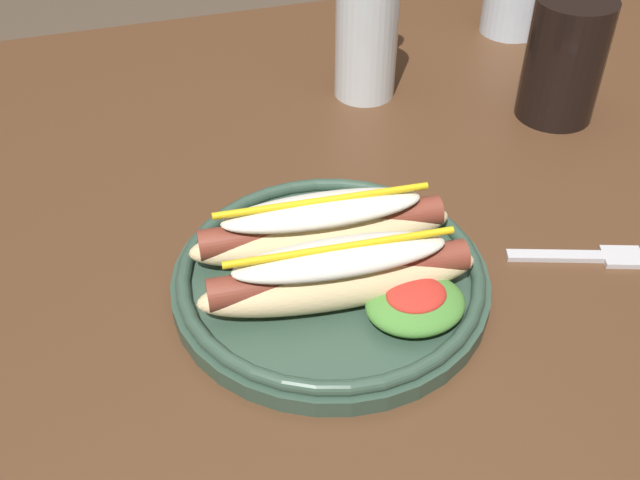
{
  "coord_description": "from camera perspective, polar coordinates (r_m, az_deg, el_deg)",
  "views": [
    {
      "loc": [
        -0.22,
        -0.52,
        1.19
      ],
      "look_at": [
        -0.08,
        -0.05,
        0.77
      ],
      "focal_mm": 42.24,
      "sensor_mm": 36.0,
      "label": 1
    }
  ],
  "objects": [
    {
      "name": "glass_bottle",
      "position": [
        0.88,
        3.58,
        16.07
      ],
      "size": [
        0.07,
        0.07,
        0.24
      ],
      "color": "silver",
      "rests_on": "dining_table"
    },
    {
      "name": "soda_cup",
      "position": [
        0.88,
        18.03,
        12.86
      ],
      "size": [
        0.09,
        0.09,
        0.14
      ],
      "primitive_type": "cylinder",
      "color": "black",
      "rests_on": "dining_table"
    },
    {
      "name": "dining_table",
      "position": [
        0.78,
        4.28,
        -3.59
      ],
      "size": [
        1.28,
        1.01,
        0.74
      ],
      "color": "#51331E",
      "rests_on": "ground_plane"
    },
    {
      "name": "hot_dog_plate",
      "position": [
        0.62,
        1.07,
        -2.11
      ],
      "size": [
        0.27,
        0.27,
        0.08
      ],
      "color": "#334C3D",
      "rests_on": "dining_table"
    },
    {
      "name": "fork",
      "position": [
        0.71,
        19.56,
        -1.18
      ],
      "size": [
        0.12,
        0.06,
        0.0
      ],
      "rotation": [
        0.0,
        0.0,
        -0.32
      ],
      "color": "silver",
      "rests_on": "dining_table"
    }
  ]
}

